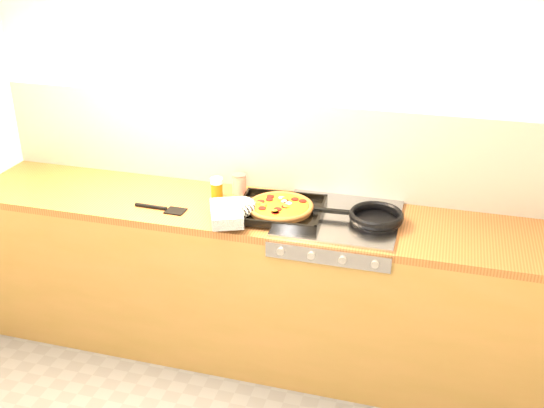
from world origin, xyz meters
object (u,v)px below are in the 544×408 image
(tomato_can, at_px, (239,184))
(juice_glass, at_px, (217,188))
(frying_pan, at_px, (375,217))
(pizza_on_tray, at_px, (266,209))

(tomato_can, xyz_separation_m, juice_glass, (-0.10, -0.09, 0.00))
(juice_glass, bearing_deg, frying_pan, -5.79)
(pizza_on_tray, height_order, juice_glass, juice_glass)
(pizza_on_tray, xyz_separation_m, juice_glass, (-0.32, 0.16, 0.01))
(frying_pan, height_order, tomato_can, tomato_can)
(frying_pan, bearing_deg, pizza_on_tray, -172.98)
(frying_pan, relative_size, juice_glass, 4.04)
(pizza_on_tray, bearing_deg, frying_pan, 7.02)
(pizza_on_tray, relative_size, tomato_can, 5.16)
(frying_pan, bearing_deg, juice_glass, 174.21)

